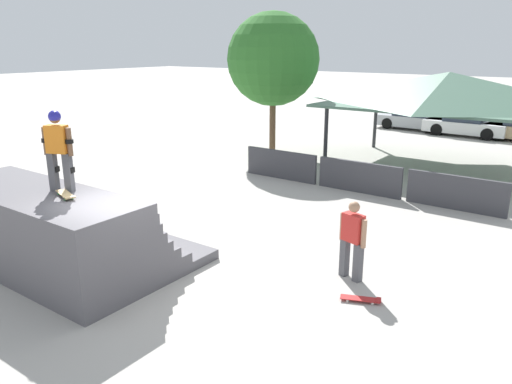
{
  "coord_description": "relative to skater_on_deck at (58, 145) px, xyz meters",
  "views": [
    {
      "loc": [
        7.42,
        -6.2,
        4.78
      ],
      "look_at": [
        -0.07,
        4.18,
        1.0
      ],
      "focal_mm": 35.0,
      "sensor_mm": 36.0,
      "label": 1
    }
  ],
  "objects": [
    {
      "name": "parked_car_silver",
      "position": [
        -0.46,
        23.41,
        -2.2
      ],
      "size": [
        4.14,
        1.84,
        1.27
      ],
      "rotation": [
        0.0,
        0.0,
        -0.04
      ],
      "color": "#A8AAAF",
      "rests_on": "ground"
    },
    {
      "name": "quarter_pipe_ramp",
      "position": [
        -0.43,
        -0.04,
        -2.0
      ],
      "size": [
        5.37,
        3.67,
        1.82
      ],
      "color": "#565459",
      "rests_on": "ground"
    },
    {
      "name": "barrier_fence",
      "position": [
        2.58,
        9.34,
        -2.27
      ],
      "size": [
        9.22,
        0.12,
        1.05
      ],
      "color": "#3D3D42",
      "rests_on": "ground"
    },
    {
      "name": "parked_car_white",
      "position": [
        2.64,
        22.91,
        -2.2
      ],
      "size": [
        4.33,
        1.89,
        1.27
      ],
      "rotation": [
        0.0,
        0.0,
        -0.03
      ],
      "color": "silver",
      "rests_on": "ground"
    },
    {
      "name": "bystander_walking",
      "position": [
        5.19,
        3.23,
        -1.85
      ],
      "size": [
        0.69,
        0.34,
        1.71
      ],
      "rotation": [
        0.0,
        0.0,
        2.87
      ],
      "color": "#4C4C51",
      "rests_on": "ground"
    },
    {
      "name": "ground_plane",
      "position": [
        1.81,
        0.39,
        -2.8
      ],
      "size": [
        160.0,
        160.0,
        0.0
      ],
      "primitive_type": "plane",
      "color": "#ADA8A0"
    },
    {
      "name": "skateboard_on_deck",
      "position": [
        0.46,
        -0.24,
        -0.92
      ],
      "size": [
        0.8,
        0.44,
        0.09
      ],
      "rotation": [
        0.0,
        0.0,
        -0.33
      ],
      "color": "green",
      "rests_on": "quarter_pipe_ramp"
    },
    {
      "name": "tree_far_back",
      "position": [
        -3.43,
        13.02,
        1.38
      ],
      "size": [
        4.08,
        4.08,
        6.22
      ],
      "color": "brown",
      "rests_on": "ground"
    },
    {
      "name": "pavilion_shelter",
      "position": [
        3.79,
        14.45,
        0.31
      ],
      "size": [
        9.19,
        5.88,
        3.8
      ],
      "color": "#2D2D33",
      "rests_on": "ground"
    },
    {
      "name": "skater_on_deck",
      "position": [
        0.0,
        0.0,
        0.0
      ],
      "size": [
        0.72,
        0.43,
        1.7
      ],
      "rotation": [
        0.0,
        0.0,
        0.41
      ],
      "color": "#4C4C51",
      "rests_on": "quarter_pipe_ramp"
    },
    {
      "name": "skateboard_on_ground",
      "position": [
        5.82,
        2.43,
        -2.74
      ],
      "size": [
        0.8,
        0.48,
        0.09
      ],
      "rotation": [
        0.0,
        0.0,
        0.39
      ],
      "color": "silver",
      "rests_on": "ground"
    }
  ]
}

